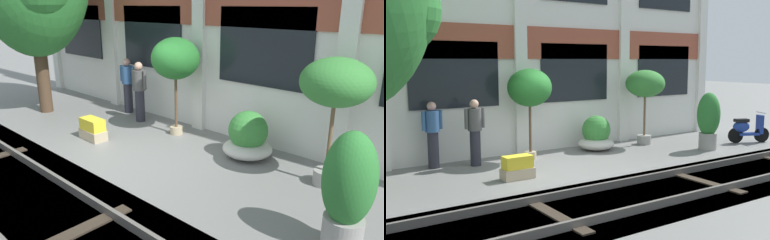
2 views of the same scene
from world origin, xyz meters
TOP-DOWN VIEW (x-y plane):
  - ground_plane at (0.00, 0.00)m, footprint 80.00×80.00m
  - rail_tracks at (-0.00, -2.39)m, footprint 22.65×2.80m
  - potted_plant_fluted_column at (4.82, -0.04)m, footprint 0.67×0.67m
  - potted_plant_square_trough at (-1.31, 0.10)m, footprint 0.73×0.39m
  - potted_plant_tall_urn at (3.85, 1.64)m, footprint 1.22×1.22m
  - potted_plant_wide_bowl at (2.06, 1.75)m, footprint 1.06×1.06m
  - potted_plant_terracotta_small at (-0.11, 1.75)m, footprint 1.17×1.17m
  - resident_by_doorway at (-2.56, 2.15)m, footprint 0.52×0.34m
  - resident_watching_tracks at (-1.61, 1.83)m, footprint 0.53×0.34m

SIDE VIEW (x-z plane):
  - rail_tracks at x=0.00m, z-range -0.35..0.08m
  - ground_plane at x=0.00m, z-range 0.00..0.00m
  - potted_plant_square_trough at x=-1.31m, z-range -0.01..0.51m
  - potted_plant_wide_bowl at x=2.06m, z-range -0.08..0.93m
  - resident_by_doorway at x=-2.56m, z-range 0.06..1.68m
  - resident_watching_tracks at x=-1.61m, z-range 0.06..1.72m
  - potted_plant_fluted_column at x=4.82m, z-range 0.08..1.77m
  - potted_plant_tall_urn at x=3.85m, z-range 0.66..2.98m
  - potted_plant_terracotta_small at x=-0.11m, z-range 0.67..3.08m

